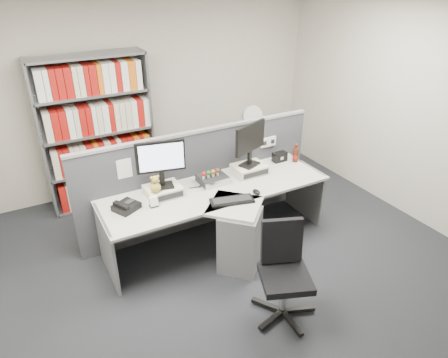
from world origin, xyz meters
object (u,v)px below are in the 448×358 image
desk_calendar (154,202)px  speaker (280,157)px  mouse (256,192)px  cola_bottle (296,155)px  desktop_pc (213,179)px  shelving_unit (98,135)px  desk_fan (252,117)px  monitor_right (250,141)px  monitor_left (161,160)px  desk (226,218)px  office_chair (284,269)px  keyboard (232,200)px  desk_phone (126,206)px  filing_cabinet (251,158)px

desk_calendar → speaker: speaker is taller
mouse → cola_bottle: (0.88, 0.45, 0.07)m
desktop_pc → speaker: size_ratio=1.74×
cola_bottle → shelving_unit: bearing=145.0°
mouse → cola_bottle: cola_bottle is taller
speaker → desk_fan: 0.96m
speaker → shelving_unit: size_ratio=0.09×
mouse → speaker: size_ratio=0.62×
monitor_right → shelving_unit: (-1.43, 1.46, -0.15)m
monitor_right → shelving_unit: 2.05m
monitor_left → desk: bearing=-33.9°
monitor_left → office_chair: 1.66m
keyboard → desk_phone: bearing=159.4°
monitor_right → office_chair: monitor_right is taller
desktop_pc → speaker: (1.01, 0.09, 0.02)m
desktop_pc → desk_calendar: size_ratio=2.82×
desk_phone → filing_cabinet: size_ratio=0.43×
speaker → monitor_left: bearing=-176.7°
desk_fan → office_chair: desk_fan is taller
desktop_pc → office_chair: bearing=-90.3°
monitor_left → cola_bottle: size_ratio=2.20×
monitor_right → filing_cabinet: (0.67, 1.02, -0.78)m
mouse → desk_phone: bearing=165.0°
desk_calendar → desktop_pc: bearing=13.1°
speaker → cola_bottle: cola_bottle is taller
desk_phone → desk_fan: desk_fan is taller
monitor_left → shelving_unit: (-0.33, 1.46, -0.16)m
desk_fan → monitor_right: bearing=-123.5°
desk → office_chair: size_ratio=2.83×
desk → desk_phone: bearing=164.6°
mouse → desk_fan: desk_fan is taller
monitor_right → filing_cabinet: bearing=56.5°
mouse → desk_fan: 1.74m
desk_phone → mouse: bearing=-15.0°
monitor_left → mouse: size_ratio=4.69×
monitor_right → keyboard: (-0.52, -0.49, -0.40)m
desk_calendar → cola_bottle: (1.95, 0.17, 0.04)m
keyboard → shelving_unit: 2.17m
desk → shelving_unit: (-0.90, 1.85, 0.52)m
desk → shelving_unit: size_ratio=1.30×
monitor_left → filing_cabinet: monitor_left is taller
speaker → filing_cabinet: (0.16, 0.92, -0.43)m
monitor_right → desk_fan: bearing=56.5°
keyboard → shelving_unit: shelving_unit is taller
monitor_right → mouse: (-0.20, -0.46, -0.39)m
mouse → shelving_unit: size_ratio=0.06×
mouse → shelving_unit: 2.30m
cola_bottle → filing_cabinet: size_ratio=0.34×
keyboard → desktop_pc: bearing=87.3°
desk → speaker: size_ratio=14.45×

